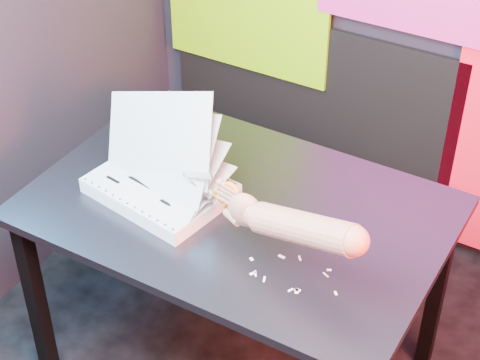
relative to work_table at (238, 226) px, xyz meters
The scene contains 6 objects.
room 0.97m from the work_table, 41.99° to the right, with size 3.01×3.01×2.71m.
work_table is the anchor object (origin of this frame).
printout_stack 0.28m from the work_table, 163.53° to the right, with size 0.49×0.37×0.38m.
scissors 0.26m from the work_table, 72.00° to the right, with size 0.23×0.06×0.14m.
hand_forearm 0.43m from the work_table, 33.36° to the right, with size 0.49×0.16×0.20m.
paper_clippings 0.35m from the work_table, 35.71° to the right, with size 0.28×0.15×0.00m.
Camera 1 is at (0.46, -1.20, 2.31)m, focal length 60.00 mm.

